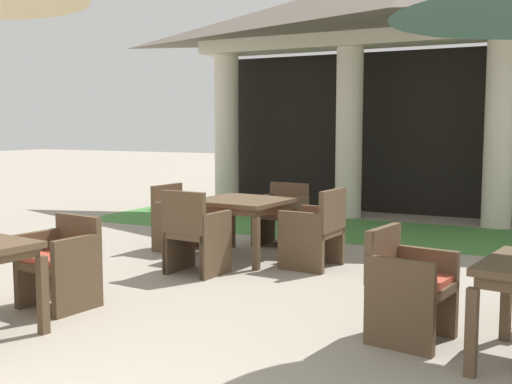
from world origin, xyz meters
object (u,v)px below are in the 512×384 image
at_px(patio_table_mid_right, 243,207).
at_px(patio_chair_mid_right_east, 315,231).
at_px(patio_chair_mid_left_west, 408,287).
at_px(patio_chair_near_foreground_north, 61,263).
at_px(patio_chair_mid_right_west, 180,219).
at_px(patio_chair_mid_right_north, 281,215).
at_px(patio_chair_mid_right_south, 195,235).

relative_size(patio_table_mid_right, patio_chair_mid_right_east, 1.21).
bearing_deg(patio_chair_mid_left_west, patio_table_mid_right, -120.58).
bearing_deg(patio_chair_near_foreground_north, patio_chair_mid_right_west, -71.79).
relative_size(patio_chair_near_foreground_north, patio_table_mid_right, 0.73).
relative_size(patio_chair_near_foreground_north, patio_chair_mid_right_north, 0.97).
relative_size(patio_chair_mid_left_west, patio_chair_mid_right_east, 0.93).
xyz_separation_m(patio_chair_near_foreground_north, patio_chair_mid_right_north, (0.52, 3.52, 0.01)).
xyz_separation_m(patio_chair_near_foreground_north, patio_chair_mid_right_south, (0.38, 1.59, 0.04)).
height_order(patio_chair_mid_right_south, patio_chair_mid_right_east, patio_chair_mid_right_south).
bearing_deg(patio_chair_mid_right_west, patio_chair_mid_right_south, 44.95).
xyz_separation_m(patio_chair_mid_right_south, patio_chair_mid_right_north, (0.14, 1.93, -0.03)).
distance_m(patio_chair_near_foreground_north, patio_chair_mid_left_west, 3.00).
xyz_separation_m(patio_chair_near_foreground_north, patio_chair_mid_left_west, (2.95, 0.53, 0.01)).
height_order(patio_chair_near_foreground_north, patio_chair_mid_right_west, patio_chair_mid_right_west).
bearing_deg(patio_chair_near_foreground_north, patio_chair_mid_right_east, -112.62).
height_order(patio_chair_mid_right_north, patio_chair_mid_right_west, patio_chair_mid_right_west).
bearing_deg(patio_table_mid_right, patio_chair_mid_right_east, -4.08).
distance_m(patio_chair_near_foreground_north, patio_chair_mid_right_west, 2.68).
bearing_deg(patio_chair_mid_left_west, patio_chair_mid_right_south, -103.94).
distance_m(patio_chair_near_foreground_north, patio_chair_mid_right_east, 2.87).
relative_size(patio_chair_mid_right_south, patio_chair_mid_right_north, 1.12).
relative_size(patio_chair_mid_left_west, patio_chair_mid_right_north, 1.02).
xyz_separation_m(patio_chair_mid_left_west, patio_chair_mid_right_east, (-1.53, 1.96, 0.01)).
relative_size(patio_chair_mid_right_east, patio_chair_mid_right_west, 1.07).
bearing_deg(patio_chair_mid_left_west, patio_chair_near_foreground_north, -71.32).
xyz_separation_m(patio_chair_mid_left_west, patio_chair_mid_right_north, (-2.43, 2.99, 0.00)).
distance_m(patio_chair_mid_left_west, patio_chair_mid_right_south, 2.78).
bearing_deg(patio_chair_near_foreground_north, patio_chair_mid_left_west, -162.59).
bearing_deg(patio_chair_mid_left_west, patio_chair_mid_right_east, -133.57).
height_order(patio_chair_mid_right_south, patio_chair_mid_right_west, patio_chair_mid_right_south).
xyz_separation_m(patio_table_mid_right, patio_chair_mid_right_west, (-0.97, 0.07, -0.23)).
distance_m(patio_chair_near_foreground_north, patio_table_mid_right, 2.61).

